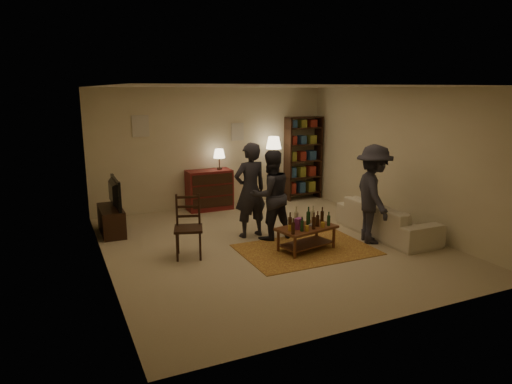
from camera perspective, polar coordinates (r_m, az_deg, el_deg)
floor at (r=8.05m, az=1.86°, el=-6.54°), size 6.00×6.00×0.00m
room_shell at (r=10.20m, az=-8.91°, el=7.83°), size 6.00×6.00×6.00m
rug at (r=7.82m, az=6.27°, el=-7.16°), size 2.20×1.50×0.01m
coffee_table at (r=7.70m, az=6.29°, el=-4.61°), size 1.08×0.73×0.75m
dining_chair at (r=7.43m, az=-8.46°, el=-3.93°), size 0.56×0.56×1.03m
tv_stand at (r=8.95m, az=-17.65°, el=-2.59°), size 0.40×1.00×1.06m
dresser at (r=10.28m, az=-5.81°, el=0.40°), size 1.00×0.50×1.36m
bookshelf at (r=11.24m, az=5.90°, el=4.34°), size 0.90×0.34×2.02m
floor_lamp at (r=10.67m, az=2.22°, el=5.61°), size 0.36×0.36×1.59m
sofa at (r=8.82m, az=16.01°, el=-3.26°), size 0.81×2.08×0.61m
person_left at (r=8.26m, az=-0.73°, el=0.22°), size 0.67×0.47×1.74m
person_right at (r=8.14m, az=1.84°, el=-0.40°), size 0.82×0.65×1.62m
person_by_sofa at (r=8.20m, az=14.45°, el=-0.28°), size 0.99×1.27×1.73m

